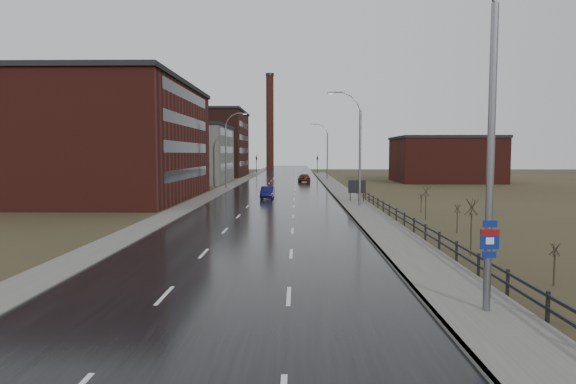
{
  "coord_description": "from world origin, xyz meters",
  "views": [
    {
      "loc": [
        2.59,
        -14.55,
        5.3
      ],
      "look_at": [
        2.07,
        16.09,
        3.0
      ],
      "focal_mm": 32.0,
      "sensor_mm": 36.0,
      "label": 1
    }
  ],
  "objects_px": {
    "car_near": "(267,193)",
    "car_far": "(304,178)",
    "streetlight_main": "(481,130)",
    "billboard": "(357,187)"
  },
  "relations": [
    {
      "from": "car_near",
      "to": "car_far",
      "type": "bearing_deg",
      "value": 82.48
    },
    {
      "from": "car_near",
      "to": "car_far",
      "type": "distance_m",
      "value": 34.03
    },
    {
      "from": "car_near",
      "to": "car_far",
      "type": "height_order",
      "value": "car_far"
    },
    {
      "from": "car_near",
      "to": "car_far",
      "type": "xyz_separation_m",
      "value": [
        4.81,
        33.69,
        0.13
      ]
    },
    {
      "from": "billboard",
      "to": "car_near",
      "type": "relative_size",
      "value": 0.58
    },
    {
      "from": "streetlight_main",
      "to": "car_near",
      "type": "xyz_separation_m",
      "value": [
        -9.34,
        43.49,
        -5.37
      ]
    },
    {
      "from": "streetlight_main",
      "to": "car_far",
      "type": "xyz_separation_m",
      "value": [
        -4.52,
        77.18,
        -5.23
      ]
    },
    {
      "from": "billboard",
      "to": "car_near",
      "type": "height_order",
      "value": "billboard"
    },
    {
      "from": "streetlight_main",
      "to": "car_far",
      "type": "distance_m",
      "value": 77.49
    },
    {
      "from": "billboard",
      "to": "car_far",
      "type": "distance_m",
      "value": 38.71
    }
  ]
}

